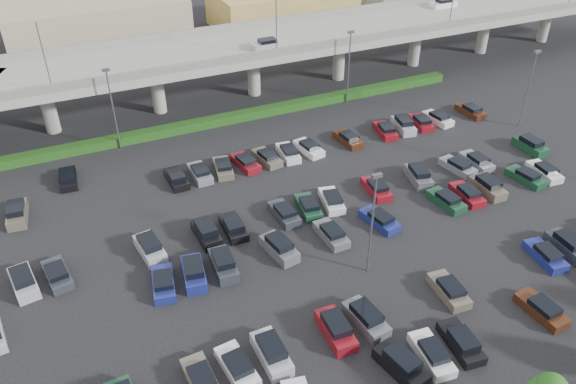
# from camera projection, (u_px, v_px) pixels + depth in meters

# --- Properties ---
(ground) EXTENTS (280.00, 280.00, 0.00)m
(ground) POSITION_uv_depth(u_px,v_px,m) (326.00, 222.00, 56.73)
(ground) COLOR black
(overpass) EXTENTS (150.00, 13.00, 15.80)m
(overpass) POSITION_uv_depth(u_px,v_px,m) (217.00, 54.00, 76.86)
(overpass) COLOR #97978F
(overpass) RESTS_ON ground
(hedge) EXTENTS (66.00, 1.60, 1.10)m
(hedge) POSITION_uv_depth(u_px,v_px,m) (239.00, 116.00, 75.26)
(hedge) COLOR #173D11
(hedge) RESTS_ON ground
(parked_cars) EXTENTS (62.82, 41.60, 1.67)m
(parked_cars) POSITION_uv_depth(u_px,v_px,m) (340.00, 241.00, 53.20)
(parked_cars) COLOR #645B4E
(parked_cars) RESTS_ON ground
(light_poles) EXTENTS (66.90, 48.38, 10.30)m
(light_poles) POSITION_uv_depth(u_px,v_px,m) (280.00, 169.00, 53.33)
(light_poles) COLOR #56555B
(light_poles) RESTS_ON ground
(distant_buildings) EXTENTS (138.00, 24.00, 9.00)m
(distant_buildings) POSITION_uv_depth(u_px,v_px,m) (231.00, 9.00, 105.47)
(distant_buildings) COLOR gray
(distant_buildings) RESTS_ON ground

